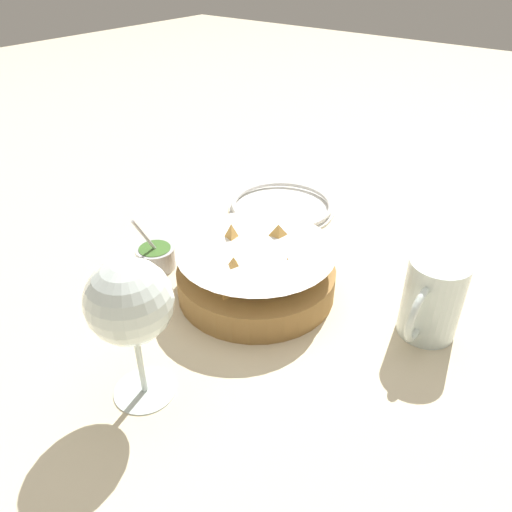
{
  "coord_description": "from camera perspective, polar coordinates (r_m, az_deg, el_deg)",
  "views": [
    {
      "loc": [
        0.5,
        0.38,
        0.44
      ],
      "look_at": [
        0.04,
        0.02,
        0.06
      ],
      "focal_mm": 35.0,
      "sensor_mm": 36.0,
      "label": 1
    }
  ],
  "objects": [
    {
      "name": "beer_mug",
      "position": [
        0.67,
        19.39,
        -4.93
      ],
      "size": [
        0.12,
        0.07,
        0.11
      ],
      "color": "silver",
      "rests_on": "ground_plane"
    },
    {
      "name": "ground_plane",
      "position": [
        0.77,
        0.8,
        -2.16
      ],
      "size": [
        4.0,
        4.0,
        0.0
      ],
      "primitive_type": "plane",
      "color": "beige"
    },
    {
      "name": "wine_glass",
      "position": [
        0.52,
        -14.2,
        -5.47
      ],
      "size": [
        0.09,
        0.09,
        0.18
      ],
      "color": "silver",
      "rests_on": "ground_plane"
    },
    {
      "name": "sauce_cup",
      "position": [
        0.79,
        -11.4,
        -0.06
      ],
      "size": [
        0.07,
        0.06,
        0.1
      ],
      "color": "#B7B7BC",
      "rests_on": "ground_plane"
    },
    {
      "name": "food_basket",
      "position": [
        0.71,
        0.04,
        -1.83
      ],
      "size": [
        0.23,
        0.23,
        0.09
      ],
      "color": "olive",
      "rests_on": "ground_plane"
    },
    {
      "name": "side_plate",
      "position": [
        0.95,
        2.94,
        5.68
      ],
      "size": [
        0.2,
        0.2,
        0.01
      ],
      "color": "white",
      "rests_on": "ground_plane"
    }
  ]
}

